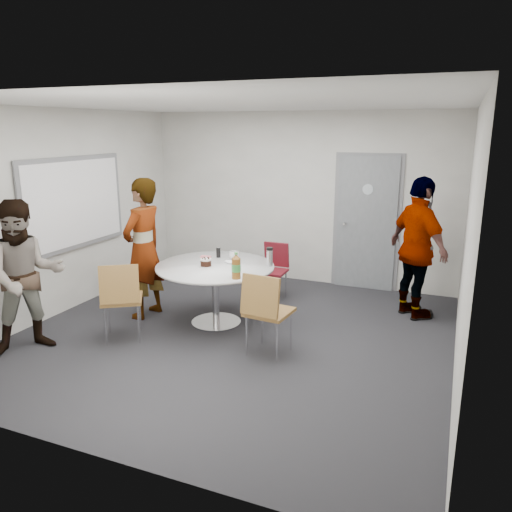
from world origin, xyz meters
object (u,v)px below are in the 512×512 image
at_px(whiteboard, 75,203).
at_px(person_left, 26,277).
at_px(door, 366,223).
at_px(chair_near_left, 121,294).
at_px(person_right, 418,249).
at_px(chair_far, 274,265).
at_px(table, 217,274).
at_px(person_main, 144,249).
at_px(chair_near_right, 265,306).

xyz_separation_m(whiteboard, person_left, (0.51, -1.42, -0.59)).
xyz_separation_m(door, chair_near_left, (-2.23, -3.14, -0.44)).
height_order(door, person_right, door).
xyz_separation_m(person_left, person_right, (3.90, 2.70, 0.07)).
bearing_deg(chair_far, person_left, 53.94).
xyz_separation_m(door, whiteboard, (-3.56, -2.28, 0.42)).
relative_size(whiteboard, chair_near_left, 1.98).
distance_m(door, person_right, 1.32).
bearing_deg(person_right, chair_near_left, 83.98).
relative_size(door, table, 1.43).
height_order(whiteboard, person_left, whiteboard).
relative_size(person_main, person_right, 0.99).
bearing_deg(chair_far, chair_near_left, 62.25).
bearing_deg(person_main, table, 100.64).
distance_m(chair_far, person_right, 2.03).
bearing_deg(whiteboard, person_right, 16.15).
distance_m(chair_near_right, person_main, 2.03).
height_order(chair_far, person_main, person_main).
relative_size(whiteboard, person_main, 1.03).
distance_m(person_main, person_left, 1.50).
xyz_separation_m(door, person_right, (0.85, -1.00, -0.10)).
height_order(table, chair_near_right, table).
xyz_separation_m(table, chair_near_right, (0.90, -0.65, -0.08)).
bearing_deg(chair_near_left, chair_far, 30.16).
bearing_deg(person_left, whiteboard, 59.03).
bearing_deg(table, door, 57.02).
bearing_deg(chair_far, person_main, 44.24).
relative_size(chair_near_right, chair_far, 1.17).
height_order(chair_near_right, person_left, person_left).
xyz_separation_m(person_main, person_left, (-0.59, -1.38, -0.06)).
bearing_deg(person_left, table, -8.19).
height_order(whiteboard, chair_far, whiteboard).
bearing_deg(person_main, chair_far, 140.19).
bearing_deg(door, table, -122.98).
height_order(chair_near_left, chair_far, chair_near_left).
xyz_separation_m(table, chair_far, (0.31, 1.23, -0.17)).
relative_size(table, person_left, 0.87).
height_order(whiteboard, chair_near_right, whiteboard).
distance_m(chair_near_left, person_right, 3.76).
bearing_deg(chair_far, table, 75.15).
bearing_deg(chair_near_right, door, 85.05).
xyz_separation_m(chair_near_left, person_main, (-0.23, 0.82, 0.33)).
height_order(chair_near_right, person_right, person_right).
distance_m(table, person_main, 1.05).
distance_m(person_left, person_right, 4.74).
bearing_deg(chair_far, whiteboard, 27.20).
bearing_deg(person_left, chair_near_left, -16.51).
bearing_deg(person_main, door, 138.50).
xyz_separation_m(chair_near_right, chair_far, (-0.60, 1.88, -0.09)).
xyz_separation_m(chair_near_left, chair_far, (1.09, 2.14, -0.09)).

